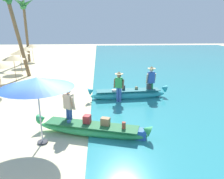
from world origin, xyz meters
TOP-DOWN VIEW (x-y plane):
  - ground_plane at (0.00, 0.00)m, footprint 80.00×80.00m
  - boat_green_foreground at (1.49, -0.01)m, footprint 4.40×1.89m
  - boat_cyan_midground at (3.39, 4.07)m, footprint 4.48×0.98m
  - person_vendor_hatted at (2.82, 3.50)m, footprint 0.58×0.44m
  - person_tourist_customer at (0.60, 0.60)m, footprint 0.56×0.49m
  - person_vendor_assistant at (4.69, 4.29)m, footprint 0.58×0.44m
  - patio_umbrella_large at (-0.23, -0.45)m, footprint 2.43×2.43m
  - parasol_row_1 at (-4.33, 8.75)m, footprint 1.60×1.60m
  - parasol_row_2 at (-4.95, 12.00)m, footprint 1.60×1.60m
  - parasol_row_3 at (-5.28, 14.72)m, footprint 1.60×1.60m
  - parasol_row_4 at (-5.60, 17.93)m, footprint 1.60×1.60m
  - palm_tree_tall_inland at (-4.77, 10.40)m, footprint 2.49×2.78m
  - palm_tree_mid_cluster at (-5.98, 17.77)m, footprint 2.36×2.77m
  - cooler_box at (3.25, -0.48)m, footprint 0.50×0.48m

SIDE VIEW (x-z plane):
  - ground_plane at x=0.00m, z-range 0.00..0.00m
  - cooler_box at x=3.25m, z-range 0.00..0.43m
  - boat_green_foreground at x=1.49m, z-range -0.11..0.64m
  - boat_cyan_midground at x=3.39m, z-range -0.10..0.72m
  - person_tourist_customer at x=0.60m, z-range 0.11..1.82m
  - person_vendor_hatted at x=2.82m, z-range 0.14..1.86m
  - person_vendor_assistant at x=4.69m, z-range 0.14..1.98m
  - parasol_row_1 at x=-4.33m, z-range 0.79..2.70m
  - parasol_row_2 at x=-4.95m, z-range 0.79..2.70m
  - parasol_row_3 at x=-5.28m, z-range 0.79..2.70m
  - parasol_row_4 at x=-5.60m, z-range 0.79..2.70m
  - patio_umbrella_large at x=-0.23m, z-range 1.01..3.39m
  - palm_tree_tall_inland at x=-4.77m, z-range 1.88..8.50m
  - palm_tree_mid_cluster at x=-5.98m, z-range 1.99..8.70m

